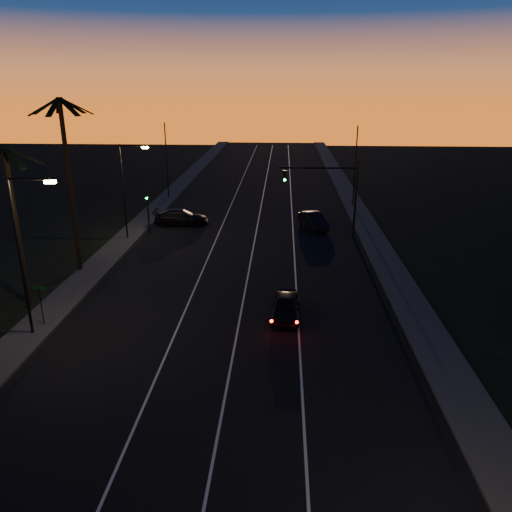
# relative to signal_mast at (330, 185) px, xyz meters

# --- Properties ---
(road) EXTENTS (20.00, 170.00, 0.01)m
(road) POSITION_rel_signal_mast_xyz_m (-7.14, -9.99, -4.78)
(road) COLOR black
(road) RESTS_ON ground
(sidewalk_left) EXTENTS (2.40, 170.00, 0.16)m
(sidewalk_left) POSITION_rel_signal_mast_xyz_m (-18.34, -9.99, -4.70)
(sidewalk_left) COLOR #343431
(sidewalk_left) RESTS_ON ground
(sidewalk_right) EXTENTS (2.40, 170.00, 0.16)m
(sidewalk_right) POSITION_rel_signal_mast_xyz_m (4.06, -9.99, -4.70)
(sidewalk_right) COLOR #343431
(sidewalk_right) RESTS_ON ground
(lane_stripe_left) EXTENTS (0.12, 160.00, 0.01)m
(lane_stripe_left) POSITION_rel_signal_mast_xyz_m (-10.14, -9.99, -4.76)
(lane_stripe_left) COLOR silver
(lane_stripe_left) RESTS_ON road
(lane_stripe_mid) EXTENTS (0.12, 160.00, 0.01)m
(lane_stripe_mid) POSITION_rel_signal_mast_xyz_m (-6.64, -9.99, -4.76)
(lane_stripe_mid) COLOR silver
(lane_stripe_mid) RESTS_ON road
(lane_stripe_right) EXTENTS (0.12, 160.00, 0.01)m
(lane_stripe_right) POSITION_rel_signal_mast_xyz_m (-3.14, -9.99, -4.76)
(lane_stripe_right) COLOR silver
(lane_stripe_right) RESTS_ON road
(palm_mid) EXTENTS (4.25, 4.16, 10.03)m
(palm_mid) POSITION_rel_signal_mast_xyz_m (-20.34, -15.99, 1.47)
(palm_mid) COLOR black
(palm_mid) RESTS_ON ground
(palm_far) EXTENTS (4.25, 4.16, 12.53)m
(palm_far) POSITION_rel_signal_mast_xyz_m (-19.34, -9.99, 2.83)
(palm_far) COLOR black
(palm_far) RESTS_ON ground
(streetlight_left_near) EXTENTS (2.55, 0.26, 9.00)m
(streetlight_left_near) POSITION_rel_signal_mast_xyz_m (-17.84, -19.99, 0.54)
(streetlight_left_near) COLOR black
(streetlight_left_near) RESTS_ON ground
(streetlight_left_far) EXTENTS (2.55, 0.26, 8.50)m
(streetlight_left_far) POSITION_rel_signal_mast_xyz_m (-17.82, -1.99, 0.28)
(streetlight_left_far) COLOR black
(streetlight_left_far) RESTS_ON ground
(street_sign) EXTENTS (0.70, 0.06, 2.60)m
(street_sign) POSITION_rel_signal_mast_xyz_m (-17.94, -18.99, -3.13)
(street_sign) COLOR black
(street_sign) RESTS_ON ground
(signal_mast) EXTENTS (7.10, 0.41, 7.00)m
(signal_mast) POSITION_rel_signal_mast_xyz_m (0.00, 0.00, 0.00)
(signal_mast) COLOR black
(signal_mast) RESTS_ON ground
(signal_post) EXTENTS (0.28, 0.37, 4.20)m
(signal_post) POSITION_rel_signal_mast_xyz_m (-16.64, -0.01, -1.89)
(signal_post) COLOR black
(signal_post) RESTS_ON ground
(far_pole_left) EXTENTS (0.14, 0.14, 9.00)m
(far_pole_left) POSITION_rel_signal_mast_xyz_m (-18.14, 15.01, -0.28)
(far_pole_left) COLOR black
(far_pole_left) RESTS_ON ground
(far_pole_right) EXTENTS (0.14, 0.14, 9.00)m
(far_pole_right) POSITION_rel_signal_mast_xyz_m (3.86, 12.01, -0.28)
(far_pole_right) COLOR black
(far_pole_right) RESTS_ON ground
(lead_car) EXTENTS (1.84, 4.68, 1.41)m
(lead_car) POSITION_rel_signal_mast_xyz_m (-3.87, -17.02, -4.07)
(lead_car) COLOR black
(lead_car) RESTS_ON road
(right_car) EXTENTS (2.97, 4.91, 1.53)m
(right_car) POSITION_rel_signal_mast_xyz_m (-1.18, 2.64, -4.01)
(right_car) COLOR black
(right_car) RESTS_ON road
(cross_car) EXTENTS (5.47, 2.62, 1.54)m
(cross_car) POSITION_rel_signal_mast_xyz_m (-14.21, 3.10, -4.00)
(cross_car) COLOR black
(cross_car) RESTS_ON road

